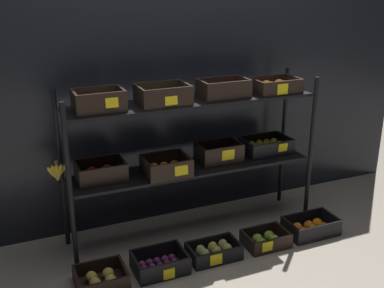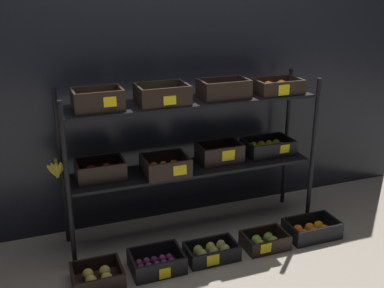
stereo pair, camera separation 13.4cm
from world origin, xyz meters
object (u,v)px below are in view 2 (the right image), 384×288
crate_ground_apple_gold (98,277)px  crate_ground_apple_green (265,241)px  display_rack (192,133)px  crate_ground_plum (157,264)px  crate_ground_pear (212,252)px  crate_ground_orange (312,230)px

crate_ground_apple_gold → crate_ground_apple_green: bearing=-0.1°
crate_ground_apple_green → display_rack: bearing=136.3°
crate_ground_plum → crate_ground_pear: crate_ground_plum is taller
crate_ground_orange → crate_ground_apple_green: bearing=-178.2°
crate_ground_pear → crate_ground_apple_green: (0.40, 0.00, -0.01)m
display_rack → crate_ground_apple_green: (0.40, -0.39, -0.73)m
display_rack → crate_ground_apple_green: 0.92m
crate_ground_apple_green → crate_ground_pear: bearing=-180.0°
crate_ground_plum → crate_ground_apple_green: (0.79, -0.01, 0.00)m
display_rack → crate_ground_apple_gold: size_ratio=6.12×
crate_ground_apple_gold → crate_ground_pear: same height
display_rack → crate_ground_plum: bearing=-135.4°
crate_ground_apple_gold → crate_ground_orange: 1.56m
crate_ground_apple_gold → crate_ground_plum: size_ratio=0.91×
crate_ground_pear → crate_ground_apple_green: same height
crate_ground_plum → crate_ground_orange: bearing=0.2°
display_rack → crate_ground_pear: display_rack is taller
crate_ground_plum → crate_ground_apple_green: crate_ground_plum is taller
crate_ground_plum → crate_ground_pear: (0.38, -0.01, 0.01)m
crate_ground_pear → crate_ground_orange: crate_ground_orange is taller
crate_ground_apple_gold → crate_ground_orange: bearing=0.4°
crate_ground_plum → crate_ground_orange: 1.18m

